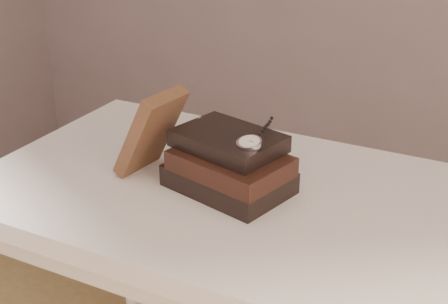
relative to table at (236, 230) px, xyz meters
The scene contains 5 objects.
table is the anchor object (origin of this frame).
book_stack 0.14m from the table, 141.27° to the right, with size 0.25×0.20×0.11m.
journal 0.25m from the table, behind, with size 0.03×0.11×0.19m, color #402618.
pocket_watch 0.22m from the table, 36.34° to the right, with size 0.06×0.15×0.02m.
eyeglasses 0.19m from the table, 130.08° to the left, with size 0.12×0.13×0.04m.
Camera 1 is at (0.47, -0.61, 1.31)m, focal length 50.63 mm.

